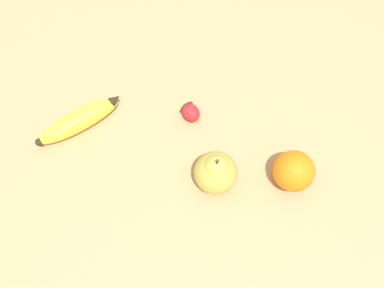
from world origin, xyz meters
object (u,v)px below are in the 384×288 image
Objects in this scene: strawberry at (190,111)px; banana at (80,120)px; orange at (294,171)px; pear at (216,172)px.

banana is at bearing 61.17° from strawberry.
banana is at bearing 136.96° from orange.
pear reaches higher than strawberry.
banana reaches higher than strawberry.
pear is 1.97× the size of strawberry.
pear is at bearing 163.30° from strawberry.
banana is 0.31m from pear.
strawberry is at bearing 116.48° from orange.
strawberry is at bearing 80.94° from pear.
orange is 0.25m from strawberry.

